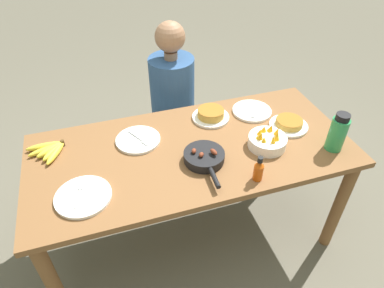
{
  "coord_description": "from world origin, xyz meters",
  "views": [
    {
      "loc": [
        -0.43,
        -1.35,
        1.95
      ],
      "look_at": [
        0.0,
        0.0,
        0.78
      ],
      "focal_mm": 32.0,
      "sensor_mm": 36.0,
      "label": 1
    }
  ],
  "objects_px": {
    "fruit_bowl_mango": "(267,140)",
    "empty_plate_near_front": "(83,196)",
    "empty_plate_far_left": "(252,111)",
    "person_figure": "(173,116)",
    "frittata_plate_center": "(211,115)",
    "banana_bunch": "(50,150)",
    "frittata_plate_side": "(289,124)",
    "empty_plate_far_right": "(138,140)",
    "hot_sauce_bottle": "(259,170)",
    "skillet": "(204,157)",
    "water_bottle": "(338,133)"
  },
  "relations": [
    {
      "from": "frittata_plate_side",
      "to": "empty_plate_far_left",
      "type": "bearing_deg",
      "value": 123.75
    },
    {
      "from": "empty_plate_near_front",
      "to": "person_figure",
      "type": "distance_m",
      "value": 1.1
    },
    {
      "from": "frittata_plate_side",
      "to": "water_bottle",
      "type": "xyz_separation_m",
      "value": [
        0.13,
        -0.24,
        0.08
      ]
    },
    {
      "from": "skillet",
      "to": "person_figure",
      "type": "xyz_separation_m",
      "value": [
        0.04,
        0.78,
        -0.27
      ]
    },
    {
      "from": "banana_bunch",
      "to": "skillet",
      "type": "relative_size",
      "value": 0.61
    },
    {
      "from": "skillet",
      "to": "person_figure",
      "type": "height_order",
      "value": "person_figure"
    },
    {
      "from": "frittata_plate_center",
      "to": "empty_plate_far_right",
      "type": "relative_size",
      "value": 0.91
    },
    {
      "from": "frittata_plate_side",
      "to": "empty_plate_far_left",
      "type": "height_order",
      "value": "frittata_plate_side"
    },
    {
      "from": "frittata_plate_center",
      "to": "empty_plate_far_left",
      "type": "relative_size",
      "value": 0.93
    },
    {
      "from": "empty_plate_near_front",
      "to": "empty_plate_far_right",
      "type": "height_order",
      "value": "same"
    },
    {
      "from": "empty_plate_far_right",
      "to": "fruit_bowl_mango",
      "type": "xyz_separation_m",
      "value": [
        0.66,
        -0.26,
        0.03
      ]
    },
    {
      "from": "banana_bunch",
      "to": "water_bottle",
      "type": "xyz_separation_m",
      "value": [
        1.46,
        -0.43,
        0.09
      ]
    },
    {
      "from": "banana_bunch",
      "to": "frittata_plate_side",
      "type": "distance_m",
      "value": 1.34
    },
    {
      "from": "skillet",
      "to": "frittata_plate_side",
      "type": "relative_size",
      "value": 1.53
    },
    {
      "from": "empty_plate_far_left",
      "to": "empty_plate_near_front",
      "type": "bearing_deg",
      "value": -159.07
    },
    {
      "from": "water_bottle",
      "to": "person_figure",
      "type": "xyz_separation_m",
      "value": [
        -0.66,
        0.89,
        -0.35
      ]
    },
    {
      "from": "hot_sauce_bottle",
      "to": "empty_plate_near_front",
      "type": "bearing_deg",
      "value": 170.69
    },
    {
      "from": "frittata_plate_side",
      "to": "water_bottle",
      "type": "bearing_deg",
      "value": -61.49
    },
    {
      "from": "skillet",
      "to": "hot_sauce_bottle",
      "type": "height_order",
      "value": "hot_sauce_bottle"
    },
    {
      "from": "empty_plate_far_right",
      "to": "hot_sauce_bottle",
      "type": "relative_size",
      "value": 1.76
    },
    {
      "from": "hot_sauce_bottle",
      "to": "person_figure",
      "type": "height_order",
      "value": "person_figure"
    },
    {
      "from": "frittata_plate_center",
      "to": "banana_bunch",
      "type": "bearing_deg",
      "value": -177.93
    },
    {
      "from": "empty_plate_far_right",
      "to": "person_figure",
      "type": "bearing_deg",
      "value": 56.67
    },
    {
      "from": "banana_bunch",
      "to": "empty_plate_far_right",
      "type": "xyz_separation_m",
      "value": [
        0.46,
        -0.05,
        -0.01
      ]
    },
    {
      "from": "fruit_bowl_mango",
      "to": "hot_sauce_bottle",
      "type": "height_order",
      "value": "hot_sauce_bottle"
    },
    {
      "from": "empty_plate_far_right",
      "to": "water_bottle",
      "type": "bearing_deg",
      "value": -20.99
    },
    {
      "from": "frittata_plate_center",
      "to": "person_figure",
      "type": "bearing_deg",
      "value": 106.29
    },
    {
      "from": "frittata_plate_center",
      "to": "empty_plate_near_front",
      "type": "distance_m",
      "value": 0.89
    },
    {
      "from": "empty_plate_near_front",
      "to": "hot_sauce_bottle",
      "type": "relative_size",
      "value": 1.87
    },
    {
      "from": "banana_bunch",
      "to": "empty_plate_near_front",
      "type": "bearing_deg",
      "value": -69.65
    },
    {
      "from": "empty_plate_far_left",
      "to": "person_figure",
      "type": "relative_size",
      "value": 0.2
    },
    {
      "from": "banana_bunch",
      "to": "empty_plate_far_left",
      "type": "distance_m",
      "value": 1.19
    },
    {
      "from": "frittata_plate_center",
      "to": "hot_sauce_bottle",
      "type": "distance_m",
      "value": 0.55
    },
    {
      "from": "empty_plate_near_front",
      "to": "person_figure",
      "type": "xyz_separation_m",
      "value": [
        0.66,
        0.84,
        -0.25
      ]
    },
    {
      "from": "frittata_plate_side",
      "to": "water_bottle",
      "type": "distance_m",
      "value": 0.29
    },
    {
      "from": "skillet",
      "to": "water_bottle",
      "type": "height_order",
      "value": "water_bottle"
    },
    {
      "from": "person_figure",
      "to": "frittata_plate_side",
      "type": "bearing_deg",
      "value": -50.76
    },
    {
      "from": "empty_plate_near_front",
      "to": "skillet",
      "type": "bearing_deg",
      "value": 6.09
    },
    {
      "from": "skillet",
      "to": "hot_sauce_bottle",
      "type": "distance_m",
      "value": 0.29
    },
    {
      "from": "empty_plate_near_front",
      "to": "empty_plate_far_left",
      "type": "height_order",
      "value": "same"
    },
    {
      "from": "empty_plate_far_right",
      "to": "fruit_bowl_mango",
      "type": "distance_m",
      "value": 0.71
    },
    {
      "from": "empty_plate_far_left",
      "to": "hot_sauce_bottle",
      "type": "bearing_deg",
      "value": -112.94
    },
    {
      "from": "banana_bunch",
      "to": "frittata_plate_side",
      "type": "height_order",
      "value": "frittata_plate_side"
    },
    {
      "from": "water_bottle",
      "to": "hot_sauce_bottle",
      "type": "relative_size",
      "value": 1.57
    },
    {
      "from": "empty_plate_near_front",
      "to": "water_bottle",
      "type": "xyz_separation_m",
      "value": [
        1.32,
        -0.05,
        0.1
      ]
    },
    {
      "from": "fruit_bowl_mango",
      "to": "empty_plate_near_front",
      "type": "bearing_deg",
      "value": -175.45
    },
    {
      "from": "frittata_plate_side",
      "to": "person_figure",
      "type": "height_order",
      "value": "person_figure"
    },
    {
      "from": "skillet",
      "to": "person_figure",
      "type": "relative_size",
      "value": 0.28
    },
    {
      "from": "skillet",
      "to": "fruit_bowl_mango",
      "type": "relative_size",
      "value": 1.65
    },
    {
      "from": "fruit_bowl_mango",
      "to": "water_bottle",
      "type": "bearing_deg",
      "value": -20.48
    }
  ]
}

